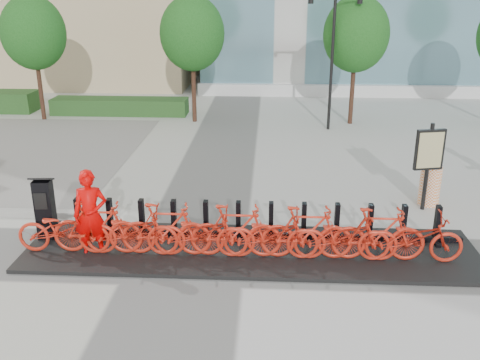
# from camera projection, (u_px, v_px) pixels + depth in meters

# --- Properties ---
(ground) EXTENTS (120.00, 120.00, 0.00)m
(ground) POSITION_uv_depth(u_px,v_px,m) (189.00, 257.00, 11.23)
(ground) COLOR #BABABA
(hedge_b) EXTENTS (6.00, 1.20, 0.70)m
(hedge_b) POSITION_uv_depth(u_px,v_px,m) (120.00, 106.00, 23.76)
(hedge_b) COLOR #173A18
(hedge_b) RESTS_ON ground
(tree_0) EXTENTS (2.60, 2.60, 5.10)m
(tree_0) POSITION_uv_depth(u_px,v_px,m) (33.00, 33.00, 21.69)
(tree_0) COLOR brown
(tree_0) RESTS_ON ground
(tree_1) EXTENTS (2.60, 2.60, 5.10)m
(tree_1) POSITION_uv_depth(u_px,v_px,m) (192.00, 34.00, 21.35)
(tree_1) COLOR brown
(tree_1) RESTS_ON ground
(tree_2) EXTENTS (2.60, 2.60, 5.10)m
(tree_2) POSITION_uv_depth(u_px,v_px,m) (356.00, 34.00, 21.01)
(tree_2) COLOR brown
(tree_2) RESTS_ON ground
(streetlamp) EXTENTS (2.00, 0.20, 5.00)m
(streetlamp) POSITION_uv_depth(u_px,v_px,m) (333.00, 49.00, 20.28)
(streetlamp) COLOR black
(streetlamp) RESTS_ON ground
(dock_pad) EXTENTS (9.60, 2.40, 0.08)m
(dock_pad) POSITION_uv_depth(u_px,v_px,m) (251.00, 250.00, 11.43)
(dock_pad) COLOR black
(dock_pad) RESTS_ON ground
(dock_rail_posts) EXTENTS (8.02, 0.50, 0.85)m
(dock_rail_posts) POSITION_uv_depth(u_px,v_px,m) (255.00, 221.00, 11.71)
(dock_rail_posts) COLOR black
(dock_rail_posts) RESTS_ON dock_pad
(bike_0) EXTENTS (1.95, 0.68, 1.03)m
(bike_0) POSITION_uv_depth(u_px,v_px,m) (63.00, 229.00, 11.12)
(bike_0) COLOR red
(bike_0) RESTS_ON dock_pad
(bike_1) EXTENTS (1.90, 0.54, 1.14)m
(bike_1) POSITION_uv_depth(u_px,v_px,m) (97.00, 228.00, 11.06)
(bike_1) COLOR red
(bike_1) RESTS_ON dock_pad
(bike_2) EXTENTS (1.95, 0.68, 1.03)m
(bike_2) POSITION_uv_depth(u_px,v_px,m) (132.00, 231.00, 11.04)
(bike_2) COLOR red
(bike_2) RESTS_ON dock_pad
(bike_3) EXTENTS (1.90, 0.54, 1.14)m
(bike_3) POSITION_uv_depth(u_px,v_px,m) (166.00, 229.00, 10.98)
(bike_3) COLOR red
(bike_3) RESTS_ON dock_pad
(bike_4) EXTENTS (1.95, 0.68, 1.03)m
(bike_4) POSITION_uv_depth(u_px,v_px,m) (201.00, 233.00, 10.97)
(bike_4) COLOR red
(bike_4) RESTS_ON dock_pad
(bike_5) EXTENTS (1.90, 0.54, 1.14)m
(bike_5) POSITION_uv_depth(u_px,v_px,m) (236.00, 231.00, 10.91)
(bike_5) COLOR red
(bike_5) RESTS_ON dock_pad
(bike_6) EXTENTS (1.95, 0.68, 1.03)m
(bike_6) POSITION_uv_depth(u_px,v_px,m) (271.00, 234.00, 10.89)
(bike_6) COLOR red
(bike_6) RESTS_ON dock_pad
(bike_7) EXTENTS (1.90, 0.54, 1.14)m
(bike_7) POSITION_uv_depth(u_px,v_px,m) (307.00, 233.00, 10.83)
(bike_7) COLOR red
(bike_7) RESTS_ON dock_pad
(bike_8) EXTENTS (1.95, 0.68, 1.03)m
(bike_8) POSITION_uv_depth(u_px,v_px,m) (342.00, 236.00, 10.81)
(bike_8) COLOR red
(bike_8) RESTS_ON dock_pad
(bike_9) EXTENTS (1.90, 0.54, 1.14)m
(bike_9) POSITION_uv_depth(u_px,v_px,m) (378.00, 234.00, 10.76)
(bike_9) COLOR red
(bike_9) RESTS_ON dock_pad
(bike_10) EXTENTS (1.95, 0.68, 1.03)m
(bike_10) POSITION_uv_depth(u_px,v_px,m) (414.00, 238.00, 10.74)
(bike_10) COLOR red
(bike_10) RESTS_ON dock_pad
(kiosk) EXTENTS (0.48, 0.41, 1.47)m
(kiosk) POSITION_uv_depth(u_px,v_px,m) (45.00, 208.00, 11.70)
(kiosk) COLOR black
(kiosk) RESTS_ON dock_pad
(worker_red) EXTENTS (0.76, 0.56, 1.90)m
(worker_red) POSITION_uv_depth(u_px,v_px,m) (91.00, 215.00, 10.95)
(worker_red) COLOR #E30302
(worker_red) RESTS_ON ground
(construction_barrel) EXTENTS (0.61, 0.61, 1.02)m
(construction_barrel) POSITION_uv_depth(u_px,v_px,m) (430.00, 186.00, 13.79)
(construction_barrel) COLOR orange
(construction_barrel) RESTS_ON ground
(map_sign) EXTENTS (0.74, 0.27, 2.25)m
(map_sign) POSITION_uv_depth(u_px,v_px,m) (429.00, 153.00, 13.14)
(map_sign) COLOR black
(map_sign) RESTS_ON ground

